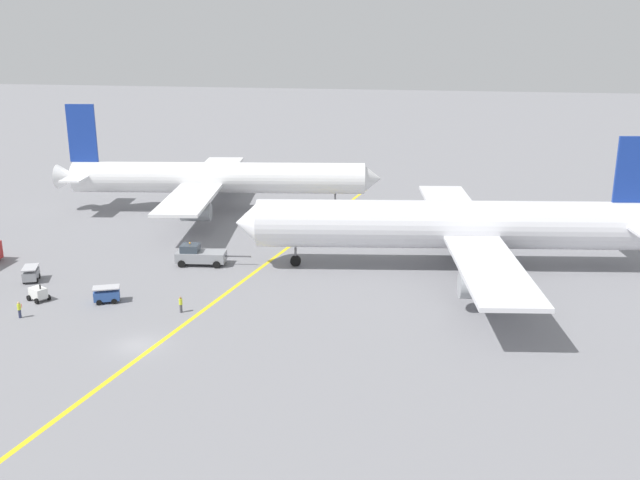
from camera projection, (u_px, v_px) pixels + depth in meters
ground_plane at (138, 345)px, 64.06m from camera, size 600.00×600.00×0.00m
taxiway_stripe at (207, 307)px, 72.91m from camera, size 17.83×118.81×0.01m
airliner_at_gate_left at (215, 178)px, 110.56m from camera, size 51.14×43.62×16.76m
airliner_being_pushed at (452, 225)px, 83.76m from camera, size 51.25×50.21×15.98m
pushback_tug at (200, 255)px, 86.00m from camera, size 9.26×3.43×2.85m
gse_baggage_cart_trailing at (31, 274)px, 80.37m from camera, size 2.50×3.13×1.71m
gse_baggage_cart_near_cluster at (107, 295)px, 74.05m from camera, size 3.13×2.55×1.71m
gse_gpu_cart_small at (38, 293)px, 74.58m from camera, size 2.59×2.37×1.90m
ground_crew_wing_walker_right at (181, 304)px, 71.36m from camera, size 0.36×0.36×1.70m
ground_crew_marshaller_foreground at (19, 309)px, 70.00m from camera, size 0.50×0.36×1.72m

